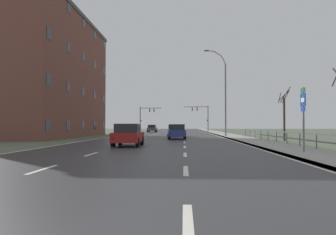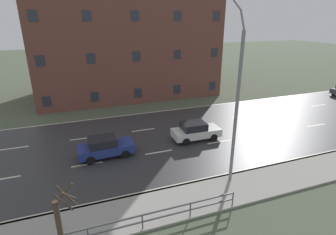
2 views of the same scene
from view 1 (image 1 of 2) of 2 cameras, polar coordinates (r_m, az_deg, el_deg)
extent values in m
cube|color=#4C5642|center=(50.68, 0.33, -3.15)|extent=(160.00, 160.00, 0.12)
cube|color=#303033|center=(62.66, 0.83, -2.75)|extent=(14.00, 120.00, 0.02)
cube|color=beige|center=(11.11, -21.90, -8.78)|extent=(0.16, 2.20, 0.01)
cube|color=beige|center=(16.14, -13.78, -6.51)|extent=(0.16, 2.20, 0.01)
cube|color=beige|center=(21.36, -9.60, -5.27)|extent=(0.16, 2.20, 0.01)
cube|color=beige|center=(26.64, -7.08, -4.51)|extent=(0.16, 2.20, 0.01)
cube|color=beige|center=(31.97, -5.40, -4.00)|extent=(0.16, 2.20, 0.01)
cube|color=beige|center=(37.32, -4.20, -3.63)|extent=(0.16, 2.20, 0.01)
cube|color=beige|center=(42.68, -3.30, -3.36)|extent=(0.16, 2.20, 0.01)
cube|color=beige|center=(48.05, -2.60, -3.14)|extent=(0.16, 2.20, 0.01)
cube|color=beige|center=(53.42, -2.05, -2.97)|extent=(0.16, 2.20, 0.01)
cube|color=beige|center=(58.80, -1.59, -2.83)|extent=(0.16, 2.20, 0.01)
cube|color=beige|center=(64.19, -1.21, -2.71)|extent=(0.16, 2.20, 0.01)
cube|color=beige|center=(69.57, -0.89, -2.61)|extent=(0.16, 2.20, 0.01)
cube|color=beige|center=(74.96, -0.62, -2.52)|extent=(0.16, 2.20, 0.01)
cube|color=beige|center=(80.35, -0.38, -2.45)|extent=(0.16, 2.20, 0.01)
cube|color=beige|center=(85.74, -0.18, -2.39)|extent=(0.16, 2.20, 0.01)
cube|color=beige|center=(91.13, 0.01, -2.33)|extent=(0.16, 2.20, 0.01)
cube|color=beige|center=(96.52, 0.17, -2.28)|extent=(0.16, 2.20, 0.01)
cube|color=beige|center=(101.92, 0.31, -2.23)|extent=(0.16, 2.20, 0.01)
cube|color=beige|center=(107.31, 0.45, -2.19)|extent=(0.16, 2.20, 0.01)
cube|color=beige|center=(112.71, 0.56, -2.16)|extent=(0.16, 2.20, 0.01)
cube|color=beige|center=(118.10, 0.67, -2.12)|extent=(0.16, 2.20, 0.01)
cube|color=beige|center=(4.82, 3.68, -18.81)|extent=(0.16, 2.20, 0.01)
cube|color=beige|center=(10.11, 3.26, -9.62)|extent=(0.16, 2.20, 0.01)
cube|color=beige|center=(15.47, 3.14, -6.77)|extent=(0.16, 2.20, 0.01)
cube|color=beige|center=(20.85, 3.08, -5.39)|extent=(0.16, 2.20, 0.01)
cube|color=beige|center=(26.24, 3.04, -4.57)|extent=(0.16, 2.20, 0.01)
cube|color=beige|center=(31.64, 3.02, -4.03)|extent=(0.16, 2.20, 0.01)
cube|color=beige|center=(37.03, 3.00, -3.65)|extent=(0.16, 2.20, 0.01)
cube|color=beige|center=(42.43, 2.99, -3.37)|extent=(0.16, 2.20, 0.01)
cube|color=beige|center=(47.83, 2.98, -3.15)|extent=(0.16, 2.20, 0.01)
cube|color=beige|center=(53.22, 2.97, -2.97)|extent=(0.16, 2.20, 0.01)
cube|color=beige|center=(58.62, 2.97, -2.83)|extent=(0.16, 2.20, 0.01)
cube|color=beige|center=(64.02, 2.96, -2.71)|extent=(0.16, 2.20, 0.01)
cube|color=beige|center=(69.42, 2.96, -2.61)|extent=(0.16, 2.20, 0.01)
cube|color=beige|center=(74.82, 2.95, -2.52)|extent=(0.16, 2.20, 0.01)
cube|color=beige|center=(80.22, 2.95, -2.45)|extent=(0.16, 2.20, 0.01)
cube|color=beige|center=(85.62, 2.95, -2.39)|extent=(0.16, 2.20, 0.01)
cube|color=beige|center=(91.02, 2.95, -2.33)|extent=(0.16, 2.20, 0.01)
cube|color=beige|center=(96.41, 2.94, -2.28)|extent=(0.16, 2.20, 0.01)
cube|color=beige|center=(101.81, 2.94, -2.23)|extent=(0.16, 2.20, 0.01)
cube|color=beige|center=(107.21, 2.94, -2.19)|extent=(0.16, 2.20, 0.01)
cube|color=beige|center=(112.61, 2.94, -2.15)|extent=(0.16, 2.20, 0.01)
cube|color=beige|center=(118.01, 2.94, -2.12)|extent=(0.16, 2.20, 0.01)
cube|color=beige|center=(62.79, 7.09, -2.73)|extent=(0.16, 120.00, 0.01)
cube|color=beige|center=(63.28, -5.39, -2.72)|extent=(0.16, 120.00, 0.01)
cube|color=gray|center=(62.93, 8.59, -2.69)|extent=(3.00, 120.00, 0.12)
cube|color=slate|center=(62.80, 7.30, -2.69)|extent=(0.16, 120.00, 0.12)
cube|color=#515459|center=(25.84, 19.97, -2.48)|extent=(0.06, 28.25, 0.08)
cube|color=#515459|center=(25.85, 19.98, -3.37)|extent=(0.06, 28.25, 0.08)
cylinder|color=#515459|center=(19.81, 25.46, -4.08)|extent=(0.07, 0.07, 1.00)
cylinder|color=#515459|center=(22.20, 22.91, -3.80)|extent=(0.07, 0.07, 1.00)
cylinder|color=#515459|center=(24.63, 20.86, -3.57)|extent=(0.07, 0.07, 1.00)
cylinder|color=#515459|center=(27.08, 19.18, -3.39)|extent=(0.07, 0.07, 1.00)
cylinder|color=#515459|center=(29.56, 17.79, -3.23)|extent=(0.07, 0.07, 1.00)
cylinder|color=#515459|center=(32.04, 16.61, -3.09)|extent=(0.07, 0.07, 1.00)
cylinder|color=#515459|center=(34.54, 15.60, -2.97)|extent=(0.07, 0.07, 1.00)
cylinder|color=#515459|center=(37.05, 14.72, -2.87)|extent=(0.07, 0.07, 1.00)
cylinder|color=#515459|center=(39.57, 13.96, -2.78)|extent=(0.07, 0.07, 1.00)
cylinder|color=slate|center=(40.58, 10.45, 3.11)|extent=(0.20, 0.20, 9.31)
cylinder|color=slate|center=(41.27, 10.10, 10.25)|extent=(0.56, 0.11, 1.03)
cylinder|color=slate|center=(41.37, 9.15, 11.36)|extent=(0.95, 0.11, 0.71)
cylinder|color=slate|center=(41.37, 7.78, 11.93)|extent=(1.09, 0.11, 0.30)
cube|color=#333335|center=(41.33, 7.02, 12.00)|extent=(0.56, 0.24, 0.12)
cylinder|color=slate|center=(17.42, 23.50, -0.51)|extent=(0.09, 0.09, 3.41)
cube|color=#146633|center=(17.51, 23.38, 4.58)|extent=(0.03, 0.56, 0.24)
cube|color=#143899|center=(17.46, 23.40, 2.95)|extent=(0.03, 0.68, 0.68)
cube|color=white|center=(17.45, 23.34, 2.95)|extent=(0.01, 0.44, 0.22)
cube|color=#143899|center=(17.43, 23.41, 1.41)|extent=(0.03, 0.52, 0.22)
cylinder|color=#38383A|center=(73.23, 7.31, -0.20)|extent=(0.18, 0.18, 6.02)
cylinder|color=#38383A|center=(73.18, 5.11, 1.95)|extent=(5.63, 0.12, 0.12)
cube|color=black|center=(73.16, 5.33, 1.52)|extent=(0.20, 0.28, 0.80)
sphere|color=red|center=(73.02, 5.33, 1.73)|extent=(0.14, 0.14, 0.14)
sphere|color=#2D2D2D|center=(73.01, 5.33, 1.53)|extent=(0.14, 0.14, 0.14)
sphere|color=#2D2D2D|center=(73.00, 5.33, 1.32)|extent=(0.14, 0.14, 0.14)
cube|color=black|center=(73.12, 4.45, 1.52)|extent=(0.20, 0.28, 0.80)
sphere|color=red|center=(72.98, 4.45, 1.73)|extent=(0.14, 0.14, 0.14)
sphere|color=#2D2D2D|center=(72.97, 4.45, 1.53)|extent=(0.14, 0.14, 0.14)
sphere|color=#2D2D2D|center=(72.96, 4.45, 1.32)|extent=(0.14, 0.14, 0.14)
cube|color=black|center=(73.16, 7.14, -0.52)|extent=(0.18, 0.12, 0.32)
cylinder|color=#38383A|center=(73.11, -5.09, -0.32)|extent=(0.18, 0.18, 5.72)
cylinder|color=#38383A|center=(72.90, -3.15, 1.73)|extent=(4.98, 0.12, 0.12)
cube|color=black|center=(72.90, -3.35, 1.30)|extent=(0.20, 0.28, 0.80)
sphere|color=red|center=(72.76, -3.36, 1.51)|extent=(0.14, 0.14, 0.14)
sphere|color=#2D2D2D|center=(72.75, -3.36, 1.30)|extent=(0.14, 0.14, 0.14)
sphere|color=#2D2D2D|center=(72.73, -3.36, 1.10)|extent=(0.14, 0.14, 0.14)
cube|color=black|center=(72.79, -2.57, 1.30)|extent=(0.20, 0.28, 0.80)
sphere|color=red|center=(72.66, -2.58, 1.51)|extent=(0.14, 0.14, 0.14)
sphere|color=#2D2D2D|center=(72.64, -2.58, 1.31)|extent=(0.14, 0.14, 0.14)
sphere|color=#2D2D2D|center=(72.63, -2.58, 1.10)|extent=(0.14, 0.14, 0.14)
cube|color=black|center=(73.02, -4.93, -0.53)|extent=(0.18, 0.12, 0.32)
cube|color=#474C51|center=(66.13, -2.90, -2.13)|extent=(1.83, 4.13, 0.64)
cube|color=black|center=(65.88, -2.92, -1.59)|extent=(1.59, 2.03, 0.60)
cube|color=slate|center=(66.82, -2.83, -1.60)|extent=(1.41, 0.10, 0.51)
cylinder|color=black|center=(67.31, -2.09, -2.39)|extent=(0.23, 0.66, 0.66)
cylinder|color=black|center=(67.50, -3.45, -2.38)|extent=(0.23, 0.66, 0.66)
cylinder|color=black|center=(64.78, -2.32, -2.43)|extent=(0.23, 0.66, 0.66)
cylinder|color=black|center=(64.98, -3.74, -2.42)|extent=(0.23, 0.66, 0.66)
cube|color=red|center=(64.20, -3.70, -2.15)|extent=(0.16, 0.04, 0.14)
cube|color=red|center=(64.04, -2.52, -2.15)|extent=(0.16, 0.04, 0.14)
cube|color=maroon|center=(22.01, -7.24, -3.53)|extent=(1.83, 4.13, 0.64)
cube|color=black|center=(21.75, -7.34, -1.92)|extent=(1.60, 2.03, 0.60)
cube|color=slate|center=(22.69, -6.95, -1.96)|extent=(1.41, 0.11, 0.51)
cylinder|color=black|center=(23.17, -4.76, -4.23)|extent=(0.23, 0.66, 0.66)
cylinder|color=black|center=(23.42, -8.71, -4.18)|extent=(0.23, 0.66, 0.66)
cylinder|color=black|center=(20.65, -5.57, -4.57)|extent=(0.23, 0.66, 0.66)
cylinder|color=black|center=(20.93, -9.99, -4.51)|extent=(0.23, 0.66, 0.66)
cube|color=red|center=(20.14, -10.01, -3.72)|extent=(0.16, 0.04, 0.14)
cube|color=red|center=(19.91, -6.28, -3.76)|extent=(0.16, 0.04, 0.14)
cube|color=silver|center=(40.81, 1.31, -2.57)|extent=(1.86, 4.14, 0.64)
cube|color=black|center=(40.55, 1.29, -1.70)|extent=(1.61, 2.04, 0.60)
cube|color=slate|center=(41.50, 1.36, -1.72)|extent=(1.41, 0.11, 0.51)
cylinder|color=black|center=(42.05, 2.50, -2.97)|extent=(0.24, 0.67, 0.66)
cylinder|color=black|center=(42.13, 0.30, -2.97)|extent=(0.24, 0.67, 0.66)
cylinder|color=black|center=(39.51, 2.39, -3.07)|extent=(0.24, 0.67, 0.66)
cylinder|color=black|center=(39.60, 0.04, -3.06)|extent=(0.24, 0.67, 0.66)
cube|color=red|center=(38.82, 0.18, -2.63)|extent=(0.16, 0.04, 0.14)
cube|color=red|center=(38.75, 2.13, -2.63)|extent=(0.16, 0.04, 0.14)
cube|color=navy|center=(33.11, 1.64, -2.83)|extent=(1.89, 4.15, 0.64)
cube|color=black|center=(32.85, 1.65, -1.76)|extent=(1.62, 2.05, 0.60)
cube|color=slate|center=(33.80, 1.63, -1.79)|extent=(1.41, 0.12, 0.51)
cylinder|color=black|center=(34.41, 2.98, -3.31)|extent=(0.24, 0.67, 0.66)
cylinder|color=black|center=(34.39, 0.27, -3.31)|extent=(0.24, 0.67, 0.66)
cylinder|color=black|center=(31.87, 3.12, -3.46)|extent=(0.24, 0.67, 0.66)
cylinder|color=black|center=(31.85, 0.21, -3.46)|extent=(0.24, 0.67, 0.66)
cube|color=red|center=(31.08, 0.46, -2.92)|extent=(0.16, 0.04, 0.14)
cube|color=red|center=(31.10, 2.90, -2.92)|extent=(0.16, 0.04, 0.14)
cube|color=brown|center=(43.07, -22.25, 6.73)|extent=(11.00, 22.60, 14.99)
cube|color=#4C4742|center=(44.81, -22.15, 16.58)|extent=(11.22, 23.06, 0.50)
cube|color=#282D38|center=(31.16, -21.06, -1.45)|extent=(0.04, 0.90, 1.10)
cube|color=#282D38|center=(35.83, -17.78, -1.46)|extent=(0.04, 0.90, 1.10)
cube|color=#282D38|center=(40.60, -15.26, -1.46)|extent=(0.04, 0.90, 1.10)
cube|color=#282D38|center=(45.43, -13.27, -1.47)|extent=(0.04, 0.90, 1.10)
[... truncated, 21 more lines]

